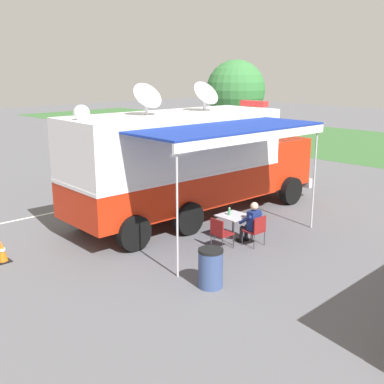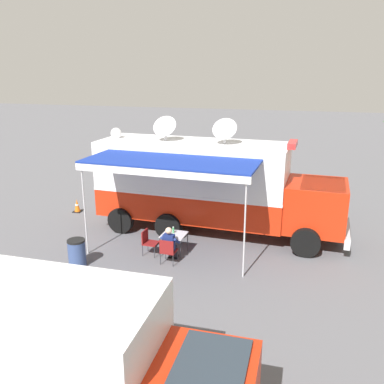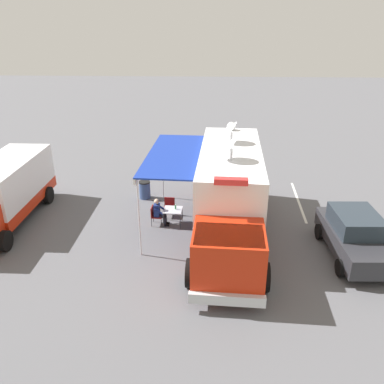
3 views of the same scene
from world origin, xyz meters
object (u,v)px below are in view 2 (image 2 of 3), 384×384
(folding_chair_beside_table, at_px, (148,240))
(car_behind_truck, at_px, (261,181))
(folding_table, at_px, (174,236))
(support_truck, at_px, (41,360))
(trash_bin, at_px, (77,253))
(water_bottle, at_px, (173,230))
(folding_chair_at_table, at_px, (168,250))
(seated_responder, at_px, (170,243))
(command_truck, at_px, (211,183))
(traffic_cone, at_px, (77,206))

(folding_chair_beside_table, xyz_separation_m, car_behind_truck, (-7.40, 3.05, 0.37))
(folding_table, xyz_separation_m, support_truck, (7.46, -0.03, 0.71))
(support_truck, bearing_deg, trash_bin, -154.74)
(water_bottle, distance_m, trash_bin, 3.27)
(folding_table, relative_size, folding_chair_beside_table, 0.96)
(folding_chair_at_table, xyz_separation_m, seated_responder, (-0.19, 0.01, 0.14))
(command_truck, height_order, support_truck, command_truck)
(water_bottle, relative_size, folding_chair_beside_table, 0.26)
(support_truck, bearing_deg, water_bottle, -179.82)
(traffic_cone, relative_size, support_truck, 0.09)
(folding_chair_at_table, distance_m, trash_bin, 2.94)
(car_behind_truck, bearing_deg, seated_responder, -15.46)
(folding_chair_beside_table, xyz_separation_m, support_truck, (7.22, 0.82, 0.87))
(traffic_cone, relative_size, car_behind_truck, 0.14)
(seated_responder, distance_m, trash_bin, 3.02)
(car_behind_truck, bearing_deg, traffic_cone, -61.97)
(folding_table, relative_size, seated_responder, 0.67)
(traffic_cone, distance_m, car_behind_truck, 8.75)
(folding_table, relative_size, water_bottle, 3.74)
(folding_table, xyz_separation_m, trash_bin, (1.69, -2.76, -0.22))
(folding_table, bearing_deg, seated_responder, 5.26)
(folding_chair_at_table, distance_m, support_truck, 6.72)
(folding_table, height_order, folding_chair_at_table, folding_chair_at_table)
(traffic_cone, distance_m, support_truck, 11.91)
(car_behind_truck, bearing_deg, water_bottle, -17.78)
(seated_responder, height_order, traffic_cone, seated_responder)
(folding_chair_beside_table, height_order, car_behind_truck, car_behind_truck)
(seated_responder, bearing_deg, folding_chair_at_table, -2.85)
(command_truck, height_order, trash_bin, command_truck)
(seated_responder, distance_m, traffic_cone, 6.67)
(folding_table, height_order, trash_bin, trash_bin)
(water_bottle, distance_m, traffic_cone, 6.21)
(folding_chair_at_table, height_order, traffic_cone, folding_chair_at_table)
(water_bottle, bearing_deg, folding_chair_beside_table, -65.56)
(folding_chair_beside_table, relative_size, trash_bin, 0.96)
(trash_bin, bearing_deg, folding_table, 121.47)
(folding_table, height_order, folding_chair_beside_table, folding_chair_beside_table)
(water_bottle, relative_size, support_truck, 0.03)
(folding_table, relative_size, support_truck, 0.12)
(water_bottle, relative_size, trash_bin, 0.25)
(seated_responder, bearing_deg, command_truck, 167.24)
(folding_table, distance_m, folding_chair_at_table, 0.82)
(car_behind_truck, bearing_deg, folding_chair_at_table, -15.17)
(support_truck, bearing_deg, traffic_cone, -152.53)
(water_bottle, bearing_deg, folding_chair_at_table, 6.31)
(seated_responder, bearing_deg, folding_table, -174.74)
(car_behind_truck, bearing_deg, command_truck, -17.12)
(trash_bin, xyz_separation_m, car_behind_truck, (-8.84, 4.96, 0.42))
(command_truck, xyz_separation_m, support_truck, (9.85, -0.77, -0.56))
(support_truck, bearing_deg, folding_chair_at_table, 179.34)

